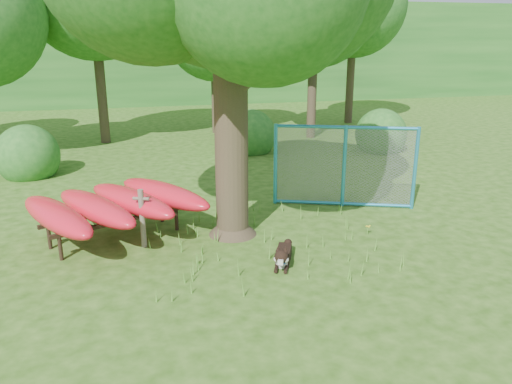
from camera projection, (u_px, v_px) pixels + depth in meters
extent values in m
plane|color=#23490E|center=(262.00, 266.00, 8.82)|extent=(80.00, 80.00, 0.00)
cylinder|color=#32281B|center=(231.00, 109.00, 9.52)|extent=(0.75, 0.75, 5.12)
cone|color=#32281B|center=(233.00, 222.00, 10.20)|extent=(1.12, 1.12, 0.51)
cylinder|color=#32281B|center=(263.00, 71.00, 9.36)|extent=(1.46, 0.46, 1.09)
cylinder|color=#32281B|center=(202.00, 48.00, 9.33)|extent=(1.04, 0.88, 1.05)
cylinder|color=brown|center=(142.00, 219.00, 9.48)|extent=(0.14, 0.14, 1.16)
cylinder|color=brown|center=(141.00, 199.00, 9.36)|extent=(0.31, 0.17, 0.06)
cylinder|color=black|center=(60.00, 248.00, 9.00)|extent=(0.10, 0.10, 0.46)
cylinder|color=black|center=(176.00, 220.00, 10.42)|extent=(0.10, 0.10, 0.46)
cylinder|color=black|center=(49.00, 238.00, 9.48)|extent=(0.10, 0.10, 0.46)
cylinder|color=black|center=(162.00, 211.00, 10.90)|extent=(0.10, 0.10, 0.46)
cube|color=black|center=(122.00, 221.00, 9.64)|extent=(2.55, 1.19, 0.07)
cube|color=black|center=(108.00, 212.00, 10.12)|extent=(2.55, 1.19, 0.07)
ellipsoid|color=red|center=(57.00, 216.00, 9.15)|extent=(1.87, 2.74, 0.44)
ellipsoid|color=red|center=(96.00, 208.00, 9.58)|extent=(1.94, 2.71, 0.44)
ellipsoid|color=red|center=(131.00, 201.00, 10.02)|extent=(2.01, 2.68, 0.44)
ellipsoid|color=red|center=(164.00, 194.00, 10.46)|extent=(2.08, 2.65, 0.44)
cube|color=black|center=(284.00, 255.00, 9.01)|extent=(0.48, 0.70, 0.22)
cube|color=beige|center=(282.00, 262.00, 8.75)|extent=(0.24, 0.20, 0.21)
sphere|color=black|center=(281.00, 257.00, 8.54)|extent=(0.24, 0.24, 0.24)
cube|color=beige|center=(281.00, 262.00, 8.44)|extent=(0.14, 0.16, 0.08)
sphere|color=beige|center=(277.00, 259.00, 8.54)|extent=(0.11, 0.11, 0.11)
sphere|color=beige|center=(285.00, 260.00, 8.52)|extent=(0.11, 0.11, 0.11)
cone|color=black|center=(278.00, 249.00, 8.54)|extent=(0.13, 0.13, 0.12)
cone|color=black|center=(285.00, 249.00, 8.53)|extent=(0.10, 0.11, 0.12)
cylinder|color=black|center=(276.00, 268.00, 8.65)|extent=(0.17, 0.28, 0.07)
cylinder|color=black|center=(286.00, 269.00, 8.62)|extent=(0.17, 0.28, 0.07)
sphere|color=black|center=(288.00, 243.00, 9.31)|extent=(0.15, 0.15, 0.15)
torus|color=blue|center=(282.00, 258.00, 8.63)|extent=(0.24, 0.15, 0.23)
cylinder|color=#288CBC|center=(275.00, 164.00, 11.90)|extent=(0.11, 0.11, 1.94)
cylinder|color=#288CBC|center=(344.00, 167.00, 11.70)|extent=(0.11, 0.11, 1.94)
cylinder|color=#288CBC|center=(415.00, 169.00, 11.51)|extent=(0.11, 0.11, 1.94)
cylinder|color=#288CBC|center=(346.00, 127.00, 11.43)|extent=(3.04, 1.27, 0.08)
cylinder|color=#288CBC|center=(342.00, 204.00, 11.98)|extent=(3.04, 1.27, 0.08)
plane|color=gray|center=(344.00, 167.00, 11.70)|extent=(3.01, 1.20, 3.24)
cylinder|color=#579330|center=(368.00, 231.00, 10.19)|extent=(0.02, 0.02, 0.19)
sphere|color=yellow|center=(368.00, 226.00, 10.16)|extent=(0.03, 0.03, 0.03)
sphere|color=yellow|center=(370.00, 226.00, 10.17)|extent=(0.03, 0.03, 0.03)
sphere|color=yellow|center=(366.00, 226.00, 10.19)|extent=(0.03, 0.03, 0.03)
sphere|color=yellow|center=(369.00, 227.00, 10.13)|extent=(0.03, 0.03, 0.03)
sphere|color=yellow|center=(367.00, 226.00, 10.14)|extent=(0.03, 0.03, 0.03)
cylinder|color=#32281B|center=(100.00, 73.00, 18.43)|extent=(0.36, 0.36, 5.25)
cylinder|color=#32281B|center=(216.00, 86.00, 20.63)|extent=(0.36, 0.36, 3.85)
sphere|color=#205D1E|center=(214.00, 31.00, 19.98)|extent=(4.00, 4.00, 4.00)
cylinder|color=#32281B|center=(313.00, 77.00, 19.48)|extent=(0.36, 0.36, 4.76)
sphere|color=#205D1E|center=(315.00, 3.00, 18.67)|extent=(4.80, 4.80, 4.80)
cylinder|color=#32281B|center=(351.00, 70.00, 22.94)|extent=(0.36, 0.36, 4.90)
sphere|color=#205D1E|center=(354.00, 5.00, 22.11)|extent=(4.60, 4.60, 4.60)
sphere|color=#205D1E|center=(30.00, 176.00, 14.57)|extent=(1.80, 1.80, 1.80)
sphere|color=#205D1E|center=(380.00, 151.00, 17.77)|extent=(1.80, 1.80, 1.80)
sphere|color=#205D1E|center=(250.00, 152.00, 17.62)|extent=(1.80, 1.80, 1.80)
cube|color=#205D1E|center=(155.00, 51.00, 33.83)|extent=(80.00, 12.00, 6.00)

